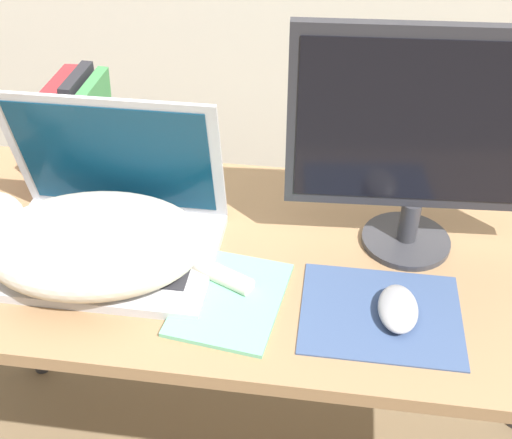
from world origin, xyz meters
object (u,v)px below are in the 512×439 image
Objects in this scene: cat at (89,242)px; external_monitor at (425,136)px; computer_mouse at (398,308)px; notepad at (230,299)px; laptop at (110,224)px; book_row at (81,134)px.

external_monitor is (0.55, 0.16, 0.16)m from cat.
external_monitor is 4.20× the size of computer_mouse.
computer_mouse is (0.53, -0.04, -0.05)m from cat.
cat is at bearing 171.29° from notepad.
computer_mouse is 0.28m from notepad.
laptop is 0.58m from external_monitor.
book_row is at bearing 139.26° from notepad.
external_monitor is 0.42m from notepad.
notepad is (-0.28, -0.00, -0.01)m from computer_mouse.
laptop is 0.53m from computer_mouse.
cat is 2.03× the size of book_row.
laptop is 0.86× the size of external_monitor.
book_row is (-0.11, 0.27, 0.05)m from cat.
external_monitor is at bearing 83.39° from computer_mouse.
external_monitor reaches higher than book_row.
cat is 0.29m from book_row.
cat reaches higher than notepad.
cat is at bearing 176.05° from computer_mouse.
book_row is at bearing 170.33° from external_monitor.
computer_mouse is 0.44× the size of book_row.
book_row reaches higher than cat.
notepad is (0.24, -0.11, -0.05)m from laptop.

